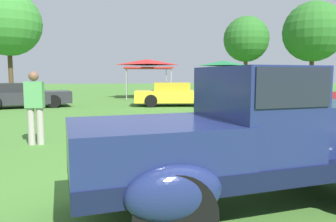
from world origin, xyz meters
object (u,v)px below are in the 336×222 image
object	(u,v)px
show_car_yellow	(174,94)
show_car_burgundy	(289,96)
spectator_between_cars	(35,105)
canopy_tent_center_field	(224,64)
show_car_charcoal	(24,96)
canopy_tent_left_field	(148,63)
feature_pickup_truck	(248,137)

from	to	relation	value
show_car_yellow	show_car_burgundy	distance (m)	5.77
show_car_yellow	spectator_between_cars	bearing A→B (deg)	-115.88
show_car_burgundy	canopy_tent_center_field	xyz separation A→B (m)	(-0.76, 8.91, 1.82)
show_car_yellow	spectator_between_cars	distance (m)	10.19
show_car_burgundy	show_car_charcoal	bearing A→B (deg)	173.06
show_car_burgundy	spectator_between_cars	size ratio (longest dim) A/B	2.62
show_car_burgundy	canopy_tent_left_field	world-z (taller)	canopy_tent_left_field
show_car_charcoal	canopy_tent_center_field	size ratio (longest dim) A/B	1.60
show_car_charcoal	canopy_tent_left_field	bearing A→B (deg)	42.92
canopy_tent_left_field	spectator_between_cars	bearing A→B (deg)	-102.60
show_car_yellow	show_car_burgundy	world-z (taller)	same
spectator_between_cars	canopy_tent_left_field	xyz separation A→B (m)	(3.38, 15.11, 1.51)
feature_pickup_truck	show_car_charcoal	distance (m)	14.71
show_car_yellow	spectator_between_cars	world-z (taller)	spectator_between_cars
canopy_tent_left_field	canopy_tent_center_field	world-z (taller)	same
canopy_tent_center_field	show_car_yellow	bearing A→B (deg)	-123.27
feature_pickup_truck	canopy_tent_left_field	size ratio (longest dim) A/B	1.32
show_car_yellow	feature_pickup_truck	bearing A→B (deg)	-93.76
feature_pickup_truck	show_car_charcoal	bearing A→B (deg)	116.89
show_car_charcoal	spectator_between_cars	distance (m)	9.62
spectator_between_cars	canopy_tent_center_field	world-z (taller)	canopy_tent_center_field
show_car_charcoal	spectator_between_cars	xyz separation A→B (m)	(3.07, -9.11, 0.31)
spectator_between_cars	canopy_tent_center_field	distance (m)	18.90
feature_pickup_truck	show_car_burgundy	size ratio (longest dim) A/B	0.97
feature_pickup_truck	show_car_yellow	distance (m)	13.20
feature_pickup_truck	canopy_tent_center_field	size ratio (longest dim) A/B	1.49
feature_pickup_truck	canopy_tent_center_field	world-z (taller)	canopy_tent_center_field
feature_pickup_truck	canopy_tent_left_field	bearing A→B (deg)	90.62
show_car_burgundy	canopy_tent_center_field	distance (m)	9.13
canopy_tent_center_field	show_car_charcoal	bearing A→B (deg)	-149.21
show_car_charcoal	canopy_tent_center_field	xyz separation A→B (m)	(12.29, 7.32, 1.82)
show_car_charcoal	canopy_tent_left_field	world-z (taller)	canopy_tent_left_field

